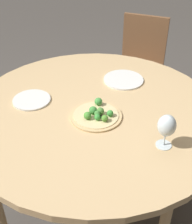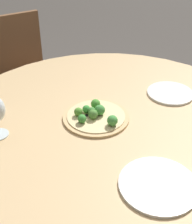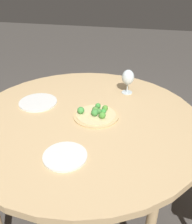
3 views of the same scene
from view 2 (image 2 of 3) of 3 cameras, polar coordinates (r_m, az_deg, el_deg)
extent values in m
cylinder|color=tan|center=(1.27, 2.75, -2.76)|extent=(1.40, 1.40, 0.04)
cylinder|color=tan|center=(1.99, 3.57, -1.20)|extent=(0.05, 0.05, 0.74)
cube|color=brown|center=(2.22, -12.28, 4.73)|extent=(0.45, 0.45, 0.04)
cube|color=brown|center=(2.29, -14.66, 11.76)|extent=(0.08, 0.38, 0.43)
cylinder|color=brown|center=(2.18, -14.11, -3.81)|extent=(0.04, 0.04, 0.44)
cylinder|color=brown|center=(2.27, -6.04, -1.17)|extent=(0.04, 0.04, 0.44)
cylinder|color=brown|center=(2.45, -16.70, 0.44)|extent=(0.04, 0.04, 0.44)
cylinder|color=brown|center=(2.53, -9.41, 2.65)|extent=(0.04, 0.04, 0.44)
cylinder|color=tan|center=(1.28, 0.00, -0.93)|extent=(0.27, 0.27, 0.01)
cylinder|color=beige|center=(1.28, 0.00, -0.67)|extent=(0.24, 0.24, 0.00)
sphere|color=green|center=(1.28, -1.79, 0.56)|extent=(0.03, 0.03, 0.03)
sphere|color=green|center=(1.23, -2.57, -1.23)|extent=(0.03, 0.03, 0.03)
sphere|color=#438239|center=(1.27, -0.78, 0.16)|extent=(0.03, 0.03, 0.03)
sphere|color=#469742|center=(1.21, 3.02, -1.55)|extent=(0.04, 0.04, 0.04)
sphere|color=#438E3E|center=(1.27, 0.70, 0.39)|extent=(0.04, 0.04, 0.04)
sphere|color=#4C9637|center=(1.31, -0.08, 1.53)|extent=(0.04, 0.04, 0.04)
sphere|color=#539133|center=(1.27, -3.25, 0.05)|extent=(0.04, 0.04, 0.04)
sphere|color=#4F8739|center=(1.25, -0.51, -0.41)|extent=(0.04, 0.04, 0.04)
cylinder|color=black|center=(1.26, -0.94, -0.85)|extent=(0.01, 0.01, 0.00)
cylinder|color=black|center=(1.27, -1.75, -0.61)|extent=(0.01, 0.01, 0.00)
cylinder|color=black|center=(1.27, 0.01, -0.53)|extent=(0.01, 0.01, 0.00)
cylinder|color=black|center=(1.27, -0.04, -0.60)|extent=(0.01, 0.01, 0.00)
cylinder|color=black|center=(1.27, -0.10, -0.62)|extent=(0.01, 0.01, 0.00)
cylinder|color=silver|center=(1.48, 13.42, 3.39)|extent=(0.21, 0.21, 0.01)
cylinder|color=silver|center=(1.02, 11.24, -12.90)|extent=(0.25, 0.25, 0.01)
camera|label=1|loc=(2.14, -36.45, 35.42)|focal=50.00mm
camera|label=3|loc=(2.19, 25.61, 32.86)|focal=40.00mm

